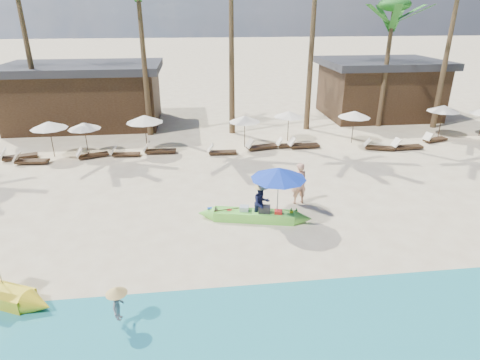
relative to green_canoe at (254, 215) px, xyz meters
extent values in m
plane|color=beige|center=(-1.73, -1.55, -0.22)|extent=(240.00, 240.00, 0.00)
cube|color=tan|center=(-1.73, -6.55, -0.21)|extent=(240.00, 4.50, 0.01)
cube|color=#72E646|center=(0.00, 0.00, -0.03)|extent=(3.24, 1.37, 0.38)
cube|color=white|center=(0.00, 0.00, -0.01)|extent=(2.77, 1.09, 0.17)
cube|color=#262628|center=(0.39, -0.09, 0.25)|extent=(0.52, 0.44, 0.35)
cube|color=silver|center=(-0.38, 0.14, 0.22)|extent=(0.41, 0.37, 0.28)
cube|color=red|center=(0.91, -0.27, 0.19)|extent=(0.35, 0.31, 0.22)
cylinder|color=red|center=(-0.96, 0.28, 0.12)|extent=(0.22, 0.22, 0.09)
cylinder|color=#262628|center=(-1.23, 0.24, 0.12)|extent=(0.20, 0.20, 0.08)
sphere|color=tan|center=(-1.51, 0.36, 0.17)|extent=(0.18, 0.18, 0.18)
cylinder|color=yellow|center=(1.43, -0.25, 0.17)|extent=(0.14, 0.14, 0.18)
cylinder|color=yellow|center=(1.63, -0.30, 0.17)|extent=(0.14, 0.14, 0.18)
imported|color=tan|center=(2.12, 1.31, 0.71)|extent=(0.73, 0.53, 1.85)
imported|color=#131736|center=(0.27, -0.03, 0.53)|extent=(0.87, 0.78, 1.49)
imported|color=gray|center=(-4.40, -5.25, 0.41)|extent=(0.43, 0.62, 0.89)
cylinder|color=#99999E|center=(0.87, -0.22, 0.89)|extent=(0.05, 0.05, 2.22)
cone|color=#1437C3|center=(0.87, -0.22, 1.85)|extent=(2.12, 2.12, 0.43)
cylinder|color=#3A2717|center=(-10.16, 8.83, 0.78)|extent=(0.05, 0.05, 2.00)
cone|color=white|center=(-10.16, 8.83, 1.65)|extent=(2.00, 2.00, 0.40)
cube|color=#3A2717|center=(-11.94, 8.66, -0.06)|extent=(1.87, 1.07, 0.13)
cube|color=white|center=(-12.69, 8.42, 0.25)|extent=(0.55, 0.67, 0.52)
cube|color=#3A2717|center=(-11.00, 7.76, -0.07)|extent=(1.74, 0.65, 0.12)
cube|color=white|center=(-11.75, 7.81, 0.24)|extent=(0.41, 0.57, 0.50)
cylinder|color=#3A2717|center=(-8.34, 9.02, 0.70)|extent=(0.05, 0.05, 1.83)
cone|color=white|center=(-8.34, 9.02, 1.49)|extent=(1.83, 1.83, 0.37)
cube|color=#3A2717|center=(-7.91, 8.40, -0.07)|extent=(1.72, 1.06, 0.12)
cube|color=white|center=(-8.59, 8.16, 0.22)|extent=(0.53, 0.62, 0.48)
cube|color=#3A2717|center=(-6.09, 8.38, -0.08)|extent=(1.56, 0.58, 0.11)
cube|color=white|center=(-6.77, 8.42, 0.19)|extent=(0.37, 0.51, 0.45)
cylinder|color=#3A2717|center=(-4.98, 9.15, 0.84)|extent=(0.05, 0.05, 2.12)
cone|color=white|center=(-4.98, 9.15, 1.76)|extent=(2.12, 2.12, 0.42)
cube|color=#3A2717|center=(-4.18, 8.68, -0.06)|extent=(1.80, 0.67, 0.12)
cube|color=white|center=(-4.96, 8.72, 0.25)|extent=(0.43, 0.59, 0.52)
cylinder|color=#3A2717|center=(0.85, 9.27, 0.73)|extent=(0.05, 0.05, 1.90)
cone|color=white|center=(0.85, 9.27, 1.55)|extent=(1.90, 1.90, 0.38)
cube|color=#3A2717|center=(-0.59, 8.06, -0.08)|extent=(1.61, 0.57, 0.11)
cube|color=white|center=(-1.29, 8.08, 0.20)|extent=(0.37, 0.53, 0.46)
cube|color=#3A2717|center=(1.83, 8.69, -0.06)|extent=(1.92, 0.99, 0.13)
cube|color=white|center=(1.05, 8.50, 0.27)|extent=(0.53, 0.67, 0.54)
cylinder|color=#3A2717|center=(3.74, 10.14, 0.73)|extent=(0.05, 0.05, 1.89)
cone|color=white|center=(3.74, 10.14, 1.54)|extent=(1.89, 1.89, 0.38)
cube|color=#3A2717|center=(3.61, 8.86, -0.08)|extent=(1.58, 0.56, 0.11)
cube|color=white|center=(2.92, 8.84, 0.20)|extent=(0.37, 0.52, 0.46)
cube|color=#3A2717|center=(4.42, 8.63, -0.06)|extent=(1.81, 0.66, 0.13)
cube|color=white|center=(3.63, 8.60, 0.25)|extent=(0.43, 0.59, 0.52)
cylinder|color=#3A2717|center=(7.66, 9.30, 0.77)|extent=(0.05, 0.05, 1.97)
cone|color=white|center=(7.66, 9.30, 1.62)|extent=(1.97, 1.97, 0.39)
cube|color=#3A2717|center=(8.78, 7.74, -0.07)|extent=(1.75, 1.06, 0.12)
cube|color=white|center=(8.09, 7.99, 0.22)|extent=(0.53, 0.63, 0.49)
cylinder|color=#3A2717|center=(13.91, 9.93, 0.80)|extent=(0.05, 0.05, 2.03)
cone|color=white|center=(13.91, 9.93, 1.67)|extent=(2.03, 2.03, 0.41)
cube|color=#3A2717|center=(10.51, 7.64, -0.06)|extent=(1.80, 0.64, 0.13)
cube|color=white|center=(9.72, 7.61, 0.25)|extent=(0.42, 0.59, 0.52)
cube|color=#3A2717|center=(13.05, 8.88, -0.07)|extent=(1.71, 0.98, 0.11)
cube|color=white|center=(12.36, 8.67, 0.21)|extent=(0.50, 0.61, 0.47)
cone|color=brown|center=(-12.17, 13.53, 5.23)|extent=(0.40, 0.40, 10.89)
cone|color=brown|center=(-5.09, 12.72, 4.82)|extent=(0.40, 0.40, 10.08)
cone|color=brown|center=(0.42, 12.46, 5.41)|extent=(0.40, 0.40, 11.26)
cone|color=brown|center=(5.72, 12.83, 6.36)|extent=(0.40, 0.40, 13.16)
cone|color=brown|center=(11.11, 12.97, 3.82)|extent=(0.40, 0.40, 8.07)
ellipsoid|color=#215E17|center=(11.11, 12.97, 7.86)|extent=(2.08, 2.08, 0.88)
cone|color=brown|center=(14.84, 12.13, 5.10)|extent=(0.40, 0.40, 10.64)
cube|color=#3A2717|center=(-9.73, 15.95, 1.68)|extent=(10.00, 6.00, 3.80)
cube|color=#2D2D33|center=(-9.73, 15.95, 3.83)|extent=(10.80, 6.60, 0.50)
cube|color=#3A2717|center=(12.27, 15.95, 1.68)|extent=(8.00, 6.00, 3.80)
cube|color=#2D2D33|center=(12.27, 15.95, 3.83)|extent=(8.80, 6.60, 0.50)
camera|label=1|loc=(-2.27, -13.89, 7.47)|focal=30.00mm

